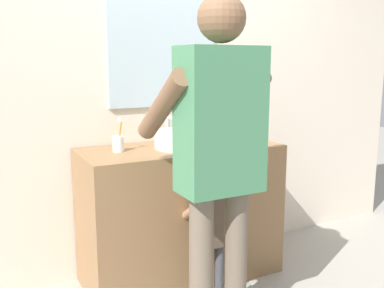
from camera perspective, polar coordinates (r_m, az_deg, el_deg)
name	(u,v)px	position (r m, az deg, el deg)	size (l,w,h in m)	color
back_wall	(161,74)	(3.07, -4.10, 9.03)	(4.40, 0.10, 2.70)	beige
vanity_cabinet	(182,213)	(2.95, -1.36, -8.94)	(1.29, 0.54, 0.89)	olive
sink_basin	(183,139)	(2.81, -1.23, 0.68)	(0.36, 0.36, 0.11)	silver
faucet	(168,130)	(3.00, -3.09, 1.78)	(0.18, 0.14, 0.18)	#B7BABF
toothbrush_cup	(118,143)	(2.72, -9.55, 0.09)	(0.07, 0.07, 0.21)	silver
child_toddler	(212,226)	(2.61, 2.61, -10.60)	(0.25, 0.25, 0.83)	#47474C
adult_parent	(218,142)	(2.14, 3.43, 0.21)	(0.54, 0.57, 1.75)	#6B5B4C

